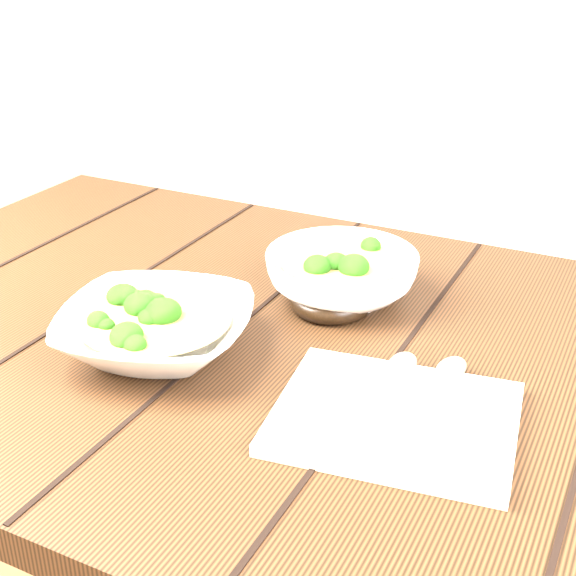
{
  "coord_description": "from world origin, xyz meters",
  "views": [
    {
      "loc": [
        0.43,
        -0.76,
        1.22
      ],
      "look_at": [
        0.03,
        0.03,
        0.8
      ],
      "focal_mm": 50.0,
      "sensor_mm": 36.0,
      "label": 1
    }
  ],
  "objects_px": {
    "table": "(255,411)",
    "napkin": "(395,418)",
    "trivet": "(331,301)",
    "soup_bowl_back": "(341,274)",
    "soup_bowl_front": "(156,328)"
  },
  "relations": [
    {
      "from": "soup_bowl_front",
      "to": "soup_bowl_back",
      "type": "distance_m",
      "value": 0.26
    },
    {
      "from": "table",
      "to": "napkin",
      "type": "xyz_separation_m",
      "value": [
        0.22,
        -0.11,
        0.13
      ]
    },
    {
      "from": "table",
      "to": "trivet",
      "type": "relative_size",
      "value": 11.32
    },
    {
      "from": "table",
      "to": "soup_bowl_front",
      "type": "xyz_separation_m",
      "value": [
        -0.08,
        -0.09,
        0.15
      ]
    },
    {
      "from": "table",
      "to": "soup_bowl_front",
      "type": "height_order",
      "value": "soup_bowl_front"
    },
    {
      "from": "napkin",
      "to": "soup_bowl_back",
      "type": "bearing_deg",
      "value": 115.93
    },
    {
      "from": "trivet",
      "to": "napkin",
      "type": "xyz_separation_m",
      "value": [
        0.16,
        -0.2,
        -0.01
      ]
    },
    {
      "from": "trivet",
      "to": "table",
      "type": "bearing_deg",
      "value": -124.76
    },
    {
      "from": "table",
      "to": "trivet",
      "type": "bearing_deg",
      "value": 55.24
    },
    {
      "from": "soup_bowl_back",
      "to": "table",
      "type": "bearing_deg",
      "value": -114.77
    },
    {
      "from": "table",
      "to": "napkin",
      "type": "distance_m",
      "value": 0.28
    },
    {
      "from": "soup_bowl_back",
      "to": "trivet",
      "type": "distance_m",
      "value": 0.04
    },
    {
      "from": "soup_bowl_back",
      "to": "trivet",
      "type": "relative_size",
      "value": 2.07
    },
    {
      "from": "trivet",
      "to": "napkin",
      "type": "height_order",
      "value": "trivet"
    },
    {
      "from": "table",
      "to": "soup_bowl_back",
      "type": "height_order",
      "value": "soup_bowl_back"
    }
  ]
}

